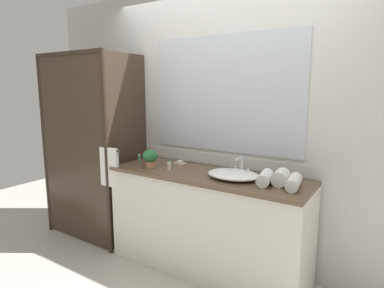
# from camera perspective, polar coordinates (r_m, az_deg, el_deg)

# --- Properties ---
(ground_plane) EXTENTS (8.00, 8.00, 0.00)m
(ground_plane) POSITION_cam_1_polar(r_m,az_deg,el_deg) (3.20, 2.41, -21.00)
(ground_plane) COLOR #B7B2A8
(wall_back_with_mirror) EXTENTS (4.40, 0.06, 2.60)m
(wall_back_with_mirror) POSITION_cam_1_polar(r_m,az_deg,el_deg) (3.07, 5.86, 3.58)
(wall_back_with_mirror) COLOR silver
(wall_back_with_mirror) RESTS_ON ground_plane
(vanity_cabinet) EXTENTS (1.80, 0.58, 0.90)m
(vanity_cabinet) POSITION_cam_1_polar(r_m,az_deg,el_deg) (3.00, 2.58, -13.52)
(vanity_cabinet) COLOR silver
(vanity_cabinet) RESTS_ON ground_plane
(shower_enclosure) EXTENTS (1.20, 0.59, 2.00)m
(shower_enclosure) POSITION_cam_1_polar(r_m,az_deg,el_deg) (3.50, -17.37, -0.83)
(shower_enclosure) COLOR #2D2319
(shower_enclosure) RESTS_ON ground_plane
(sink_basin) EXTENTS (0.44, 0.34, 0.06)m
(sink_basin) POSITION_cam_1_polar(r_m,az_deg,el_deg) (2.72, 7.23, -5.36)
(sink_basin) COLOR white
(sink_basin) RESTS_ON vanity_cabinet
(faucet) EXTENTS (0.17, 0.16, 0.16)m
(faucet) POSITION_cam_1_polar(r_m,az_deg,el_deg) (2.86, 8.68, -4.18)
(faucet) COLOR silver
(faucet) RESTS_ON vanity_cabinet
(potted_plant) EXTENTS (0.14, 0.14, 0.18)m
(potted_plant) POSITION_cam_1_polar(r_m,az_deg,el_deg) (3.06, -7.39, -2.31)
(potted_plant) COLOR #B77A51
(potted_plant) RESTS_ON vanity_cabinet
(soap_dish) EXTENTS (0.10, 0.07, 0.04)m
(soap_dish) POSITION_cam_1_polar(r_m,az_deg,el_deg) (3.21, -2.12, -3.24)
(soap_dish) COLOR silver
(soap_dish) RESTS_ON vanity_cabinet
(amenity_bottle_body_wash) EXTENTS (0.03, 0.03, 0.10)m
(amenity_bottle_body_wash) POSITION_cam_1_polar(r_m,az_deg,el_deg) (2.96, -4.04, -3.76)
(amenity_bottle_body_wash) COLOR silver
(amenity_bottle_body_wash) RESTS_ON vanity_cabinet
(amenity_bottle_shampoo) EXTENTS (0.03, 0.03, 0.09)m
(amenity_bottle_shampoo) POSITION_cam_1_polar(r_m,az_deg,el_deg) (3.30, -9.27, -2.55)
(amenity_bottle_shampoo) COLOR #4C7056
(amenity_bottle_shampoo) RESTS_ON vanity_cabinet
(rolled_towel_near_edge) EXTENTS (0.13, 0.27, 0.10)m
(rolled_towel_near_edge) POSITION_cam_1_polar(r_m,az_deg,el_deg) (2.54, 17.49, -6.45)
(rolled_towel_near_edge) COLOR white
(rolled_towel_near_edge) RESTS_ON vanity_cabinet
(rolled_towel_middle) EXTENTS (0.14, 0.20, 0.12)m
(rolled_towel_middle) POSITION_cam_1_polar(r_m,az_deg,el_deg) (2.60, 15.38, -5.70)
(rolled_towel_middle) COLOR white
(rolled_towel_middle) RESTS_ON vanity_cabinet
(rolled_towel_far_edge) EXTENTS (0.14, 0.26, 0.10)m
(rolled_towel_far_edge) POSITION_cam_1_polar(r_m,az_deg,el_deg) (2.60, 12.73, -5.85)
(rolled_towel_far_edge) COLOR white
(rolled_towel_far_edge) RESTS_ON vanity_cabinet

